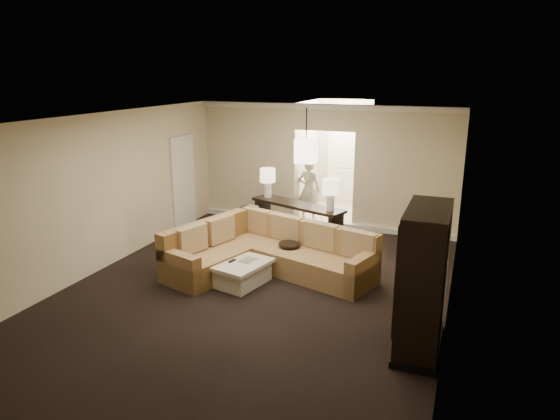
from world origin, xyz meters
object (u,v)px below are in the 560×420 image
at_px(console_table, 297,219).
at_px(person, 309,186).
at_px(armoire, 422,283).
at_px(sectional_sofa, 266,253).
at_px(coffee_table, 236,271).
at_px(drink_table, 289,251).

relative_size(console_table, person, 1.33).
xyz_separation_m(console_table, armoire, (2.86, -3.37, 0.41)).
height_order(sectional_sofa, coffee_table, sectional_sofa).
relative_size(sectional_sofa, drink_table, 7.20).
height_order(console_table, person, person).
height_order(coffee_table, drink_table, drink_table).
xyz_separation_m(coffee_table, console_table, (0.27, 2.37, 0.30)).
xyz_separation_m(coffee_table, armoire, (3.13, -1.00, 0.71)).
relative_size(console_table, drink_table, 4.44).
relative_size(sectional_sofa, armoire, 1.88).
distance_m(armoire, drink_table, 3.17).
distance_m(coffee_table, drink_table, 1.10).
height_order(drink_table, person, person).
bearing_deg(person, armoire, 123.38).
bearing_deg(armoire, drink_table, 142.88).
relative_size(coffee_table, console_table, 0.53).
bearing_deg(sectional_sofa, coffee_table, -98.92).
distance_m(console_table, drink_table, 1.54).
distance_m(sectional_sofa, coffee_table, 0.70).
distance_m(coffee_table, armoire, 3.36).
xyz_separation_m(coffee_table, drink_table, (0.64, 0.88, 0.16)).
bearing_deg(console_table, armoire, -30.09).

